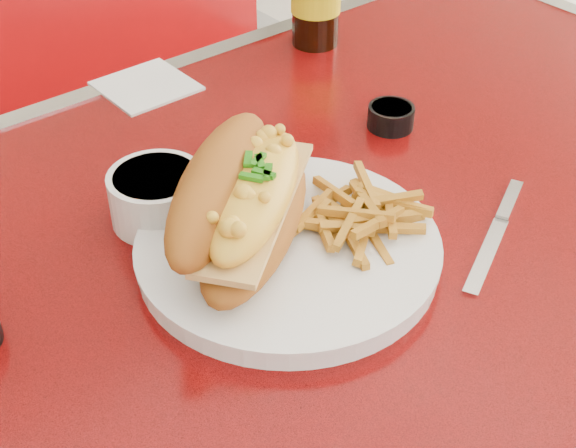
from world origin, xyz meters
TOP-DOWN VIEW (x-y plane):
  - diner_table at (0.00, 0.00)m, footprint 1.23×0.83m
  - booth_bench_far at (0.00, 0.81)m, footprint 1.20×0.51m
  - dinner_plate at (-0.09, 0.00)m, footprint 0.28×0.28m
  - mac_hoagie at (-0.11, 0.03)m, footprint 0.25×0.23m
  - fries_pile at (-0.02, -0.02)m, footprint 0.13×0.12m
  - fork at (-0.04, -0.02)m, footprint 0.07×0.14m
  - gravy_ramekin at (-0.14, 0.13)m, footprint 0.10×0.10m
  - sauce_cup_right at (0.15, 0.11)m, footprint 0.07×0.07m
  - knife at (0.10, -0.09)m, footprint 0.17×0.09m
  - paper_napkin at (-0.02, 0.37)m, footprint 0.11×0.11m

SIDE VIEW (x-z plane):
  - booth_bench_far at x=0.00m, z-range -0.16..0.74m
  - diner_table at x=0.00m, z-range 0.22..0.99m
  - paper_napkin at x=-0.02m, z-range 0.77..0.77m
  - knife at x=0.10m, z-range 0.77..0.78m
  - dinner_plate at x=-0.09m, z-range 0.77..0.79m
  - sauce_cup_right at x=0.15m, z-range 0.77..0.80m
  - fork at x=-0.04m, z-range 0.79..0.79m
  - gravy_ramekin at x=-0.14m, z-range 0.77..0.82m
  - fries_pile at x=-0.02m, z-range 0.79..0.82m
  - mac_hoagie at x=-0.11m, z-range 0.78..0.88m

